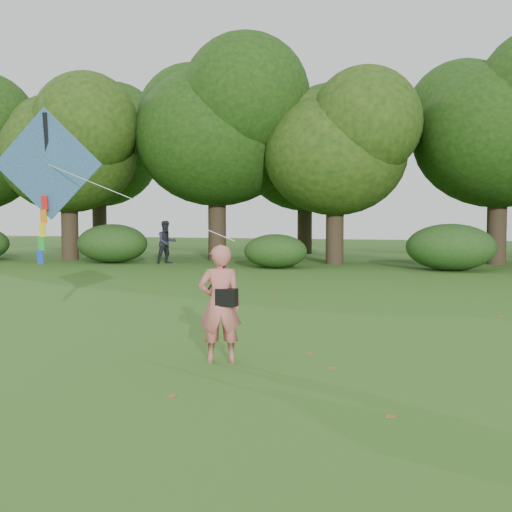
# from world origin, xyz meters

# --- Properties ---
(ground) EXTENTS (100.00, 100.00, 0.00)m
(ground) POSITION_xyz_m (0.00, 0.00, 0.00)
(ground) COLOR #265114
(ground) RESTS_ON ground
(man_kite_flyer) EXTENTS (0.76, 0.64, 1.77)m
(man_kite_flyer) POSITION_xyz_m (-0.43, 0.26, 0.89)
(man_kite_flyer) COLOR #CC6660
(man_kite_flyer) RESTS_ON ground
(bystander_left) EXTENTS (1.19, 1.20, 1.96)m
(bystander_left) POSITION_xyz_m (-9.39, 18.08, 0.98)
(bystander_left) COLOR #23222E
(bystander_left) RESTS_ON ground
(crossbody_bag) EXTENTS (0.43, 0.20, 0.71)m
(crossbody_bag) POSITION_xyz_m (-0.31, 0.23, 1.00)
(crossbody_bag) COLOR black
(crossbody_bag) RESTS_ON ground
(flying_kite) EXTENTS (5.29, 1.88, 2.94)m
(flying_kite) POSITION_xyz_m (-4.42, 1.82, 3.11)
(flying_kite) COLOR #225396
(flying_kite) RESTS_ON ground
(tree_line) EXTENTS (54.70, 15.30, 9.48)m
(tree_line) POSITION_xyz_m (1.67, 22.88, 5.60)
(tree_line) COLOR #3A2D1E
(tree_line) RESTS_ON ground
(shrub_band) EXTENTS (39.15, 3.22, 1.88)m
(shrub_band) POSITION_xyz_m (-0.72, 17.60, 0.86)
(shrub_band) COLOR #264919
(shrub_band) RESTS_ON ground
(fallen_leaves) EXTENTS (8.22, 13.62, 0.01)m
(fallen_leaves) POSITION_xyz_m (1.40, 2.14, 0.01)
(fallen_leaves) COLOR brown
(fallen_leaves) RESTS_ON ground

